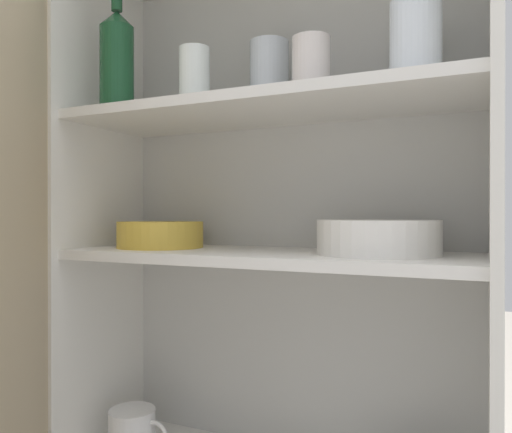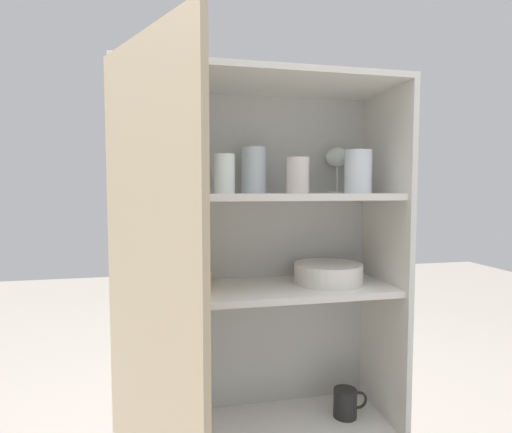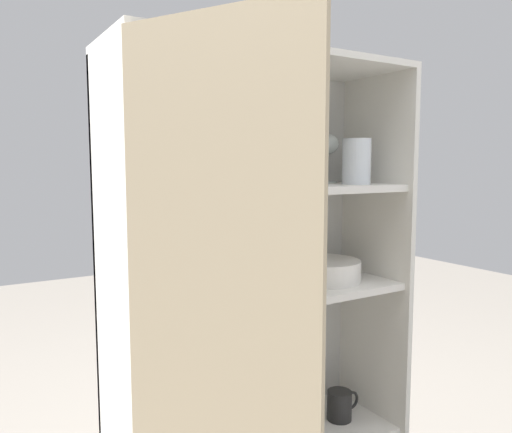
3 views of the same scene
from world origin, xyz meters
TOP-DOWN VIEW (x-y plane):
  - cupboard_back_panel at (0.00, 0.29)m, footprint 0.84×0.02m
  - cupboard_side_left at (-0.41, 0.14)m, footprint 0.02×0.32m
  - cupboard_side_right at (0.41, 0.14)m, footprint 0.02×0.32m
  - shelf_board_middle at (0.00, 0.14)m, footprint 0.80×0.28m
  - shelf_board_upper at (0.00, 0.14)m, footprint 0.80×0.28m
  - tumbler_glass_0 at (-0.13, 0.08)m, footprint 0.06×0.06m
  - tumbler_glass_1 at (0.29, 0.10)m, footprint 0.08×0.08m
  - tumbler_glass_2 at (-0.02, 0.20)m, footprint 0.08×0.08m
  - tumbler_glass_3 at (0.10, 0.12)m, footprint 0.07×0.07m
  - wine_glass_0 at (0.28, 0.22)m, footprint 0.08×0.08m
  - wine_bottle at (-0.30, 0.07)m, footprint 0.07×0.07m
  - plate_stack_white at (0.22, 0.15)m, footprint 0.22×0.22m
  - mixing_bowl_large at (-0.25, 0.14)m, footprint 0.19×0.19m
  - coffee_mug_extra_1 at (-0.29, 0.10)m, footprint 0.14×0.10m

SIDE VIEW (x-z plane):
  - coffee_mug_extra_1 at x=-0.29m, z-range 0.31..0.41m
  - cupboard_back_panel at x=0.00m, z-range 0.00..1.37m
  - cupboard_side_left at x=-0.41m, z-range 0.00..1.37m
  - cupboard_side_right at x=0.41m, z-range 0.00..1.37m
  - shelf_board_middle at x=0.00m, z-range 0.74..0.76m
  - plate_stack_white at x=0.22m, z-range 0.76..0.82m
  - mixing_bowl_large at x=-0.25m, z-range 0.76..0.82m
  - shelf_board_upper at x=0.00m, z-range 1.03..1.05m
  - tumbler_glass_3 at x=0.10m, z-range 1.05..1.16m
  - tumbler_glass_0 at x=-0.13m, z-range 1.05..1.16m
  - tumbler_glass_1 at x=0.29m, z-range 1.05..1.18m
  - tumbler_glass_2 at x=-0.02m, z-range 1.05..1.19m
  - wine_bottle at x=-0.30m, z-range 1.03..1.27m
  - wine_glass_0 at x=0.28m, z-range 1.08..1.24m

